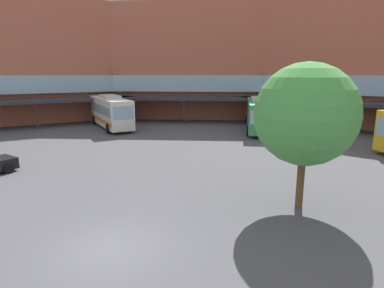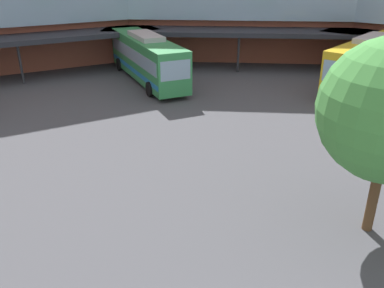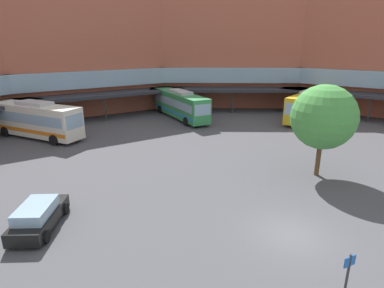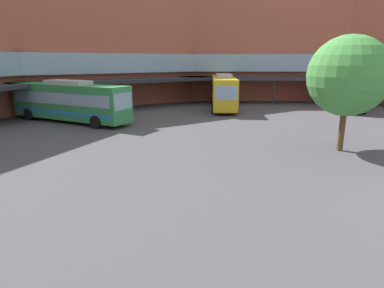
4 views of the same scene
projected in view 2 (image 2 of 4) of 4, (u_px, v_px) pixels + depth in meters
The scene contains 2 objects.
bus_0 at pixel (370, 62), 30.85m from camera, with size 11.17×9.29×3.98m.
bus_1 at pixel (147, 57), 32.86m from camera, with size 5.01×12.74×3.80m.
Camera 2 is at (-2.48, -4.18, 9.07)m, focal length 38.06 mm.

